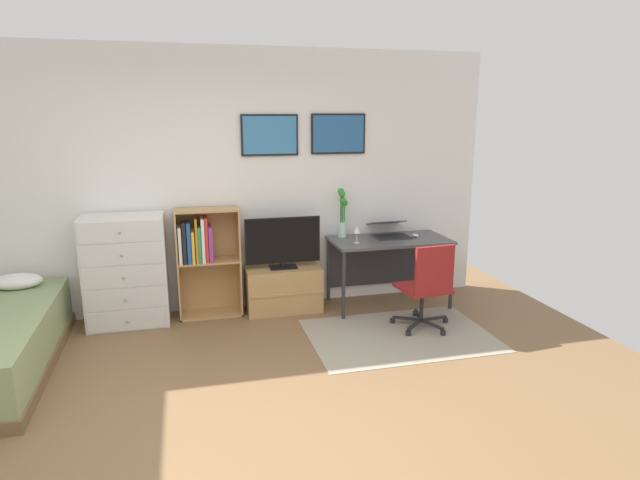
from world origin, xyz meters
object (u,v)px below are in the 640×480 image
object	(u,v)px
tv_stand	(283,289)
bamboo_vase	(342,212)
computer_mouse	(415,235)
dresser	(126,271)
bookshelf	(203,253)
laptop	(389,230)
office_chair	(427,285)
desk	(387,249)
television	(283,243)
wine_glass	(357,230)

from	to	relation	value
tv_stand	bamboo_vase	bearing A→B (deg)	8.54
computer_mouse	tv_stand	bearing A→B (deg)	176.26
tv_stand	dresser	bearing A→B (deg)	-179.45
bookshelf	laptop	distance (m)	2.00
dresser	bamboo_vase	world-z (taller)	bamboo_vase
laptop	bamboo_vase	bearing A→B (deg)	169.14
bookshelf	office_chair	xyz separation A→B (m)	(2.04, -0.92, -0.20)
computer_mouse	dresser	bearing A→B (deg)	178.48
desk	laptop	world-z (taller)	laptop
computer_mouse	television	bearing A→B (deg)	177.14
television	tv_stand	bearing A→B (deg)	90.00
dresser	office_chair	distance (m)	2.92
television	laptop	size ratio (longest dim) A/B	1.85
desk	laptop	distance (m)	0.21
bookshelf	wine_glass	xyz separation A→B (m)	(1.55, -0.26, 0.21)
desk	computer_mouse	world-z (taller)	computer_mouse
desk	office_chair	distance (m)	0.85
desk	dresser	bearing A→B (deg)	179.48
office_chair	bamboo_vase	xyz separation A→B (m)	(-0.56, 0.98, 0.56)
dresser	bookshelf	distance (m)	0.76
bookshelf	laptop	bearing A→B (deg)	-1.03
office_chair	bamboo_vase	distance (m)	1.25
bamboo_vase	television	bearing A→B (deg)	-169.63
bookshelf	laptop	world-z (taller)	bookshelf
desk	bamboo_vase	world-z (taller)	bamboo_vase
laptop	computer_mouse	distance (m)	0.29
laptop	bamboo_vase	xyz separation A→B (m)	(-0.51, 0.09, 0.21)
bookshelf	bamboo_vase	world-z (taller)	bamboo_vase
laptop	dresser	bearing A→B (deg)	179.49
television	dresser	bearing A→B (deg)	179.73
bookshelf	wine_glass	world-z (taller)	bookshelf
tv_stand	laptop	bearing A→B (deg)	0.67
tv_stand	computer_mouse	distance (m)	1.54
office_chair	computer_mouse	bearing A→B (deg)	69.69
desk	wine_glass	world-z (taller)	wine_glass
tv_stand	computer_mouse	size ratio (longest dim) A/B	7.50
dresser	television	world-z (taller)	dresser
dresser	wine_glass	distance (m)	2.33
dresser	tv_stand	xyz separation A→B (m)	(1.55, 0.01, -0.31)
dresser	television	xyz separation A→B (m)	(1.55, -0.01, 0.19)
bookshelf	tv_stand	bearing A→B (deg)	-3.54
computer_mouse	laptop	bearing A→B (deg)	157.30
bookshelf	computer_mouse	size ratio (longest dim) A/B	10.74
wine_glass	bookshelf	bearing A→B (deg)	170.62
office_chair	laptop	xyz separation A→B (m)	(-0.05, 0.89, 0.35)
bookshelf	laptop	xyz separation A→B (m)	(1.99, -0.04, 0.14)
computer_mouse	bamboo_vase	distance (m)	0.83
bamboo_vase	bookshelf	bearing A→B (deg)	-178.00
tv_stand	desk	xyz separation A→B (m)	(1.14, -0.04, 0.38)
television	computer_mouse	xyz separation A→B (m)	(1.45, -0.07, 0.02)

